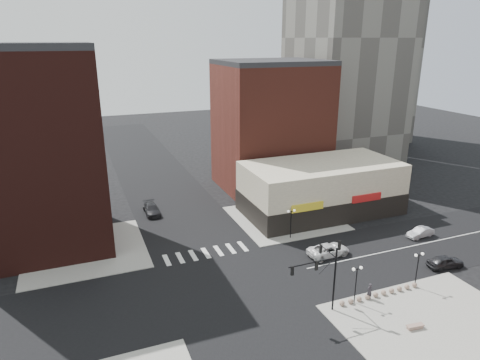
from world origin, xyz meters
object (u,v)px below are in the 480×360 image
white_suv (328,250)px  street_lamp_se_a (357,276)px  pedestrian (369,291)px  traffic_signal (325,267)px  street_lamp_se_b (418,261)px  stone_bench (415,327)px  silver_sedan (420,232)px  street_lamp_ne (291,216)px  dark_sedan_north (152,209)px  dark_sedan_east (445,262)px

white_suv → street_lamp_se_a: bearing=158.4°
white_suv → pedestrian: size_ratio=3.04×
traffic_signal → street_lamp_se_b: (11.76, -0.17, -1.67)m
white_suv → stone_bench: (-0.38, -15.55, -0.44)m
stone_bench → silver_sedan: bearing=52.2°
street_lamp_se_b → street_lamp_ne: (-7.00, 16.00, 0.00)m
dark_sedan_north → pedestrian: bearing=-62.2°
dark_sedan_east → silver_sedan: 8.36m
street_lamp_se_a → street_lamp_se_b: bearing=0.0°
street_lamp_se_a → stone_bench: size_ratio=2.35×
silver_sedan → stone_bench: bearing=-49.8°
stone_bench → traffic_signal: bearing=145.3°
street_lamp_se_a → dark_sedan_east: bearing=8.5°
traffic_signal → street_lamp_ne: traffic_signal is taller
street_lamp_ne → stone_bench: street_lamp_ne is taller
traffic_signal → street_lamp_ne: size_ratio=1.87×
silver_sedan → dark_sedan_north: (-33.19, 21.94, 0.10)m
street_lamp_se_b → silver_sedan: 14.28m
street_lamp_se_b → traffic_signal: bearing=179.2°
white_suv → dark_sedan_north: size_ratio=1.06×
traffic_signal → stone_bench: size_ratio=4.39×
street_lamp_ne → stone_bench: 21.91m
street_lamp_se_b → dark_sedan_north: (-23.17, 31.77, -2.53)m
dark_sedan_north → stone_bench: 41.51m
dark_sedan_east → stone_bench: size_ratio=2.50×
dark_sedan_north → pedestrian: 36.03m
silver_sedan → stone_bench: (-15.22, -15.47, -0.33)m
street_lamp_se_b → stone_bench: bearing=-132.6°
dark_sedan_north → street_lamp_se_a: bearing=-64.8°
pedestrian → dark_sedan_east: bearing=-176.4°
street_lamp_se_a → dark_sedan_north: 35.30m
traffic_signal → street_lamp_ne: bearing=73.3°
street_lamp_se_b → dark_sedan_east: bearing=18.3°
street_lamp_se_a → street_lamp_ne: 16.03m
street_lamp_se_a → traffic_signal: bearing=177.4°
traffic_signal → street_lamp_ne: 16.62m
silver_sedan → dark_sedan_north: size_ratio=0.77×
street_lamp_ne → stone_bench: size_ratio=2.35×
pedestrian → stone_bench: pedestrian is taller
pedestrian → stone_bench: (0.98, -5.64, -0.70)m
street_lamp_ne → silver_sedan: street_lamp_ne is taller
street_lamp_se_a → stone_bench: street_lamp_se_a is taller
street_lamp_ne → pedestrian: bearing=-87.0°
stone_bench → white_suv: bearing=95.3°
street_lamp_se_b → white_suv: (-4.81, 9.91, -2.52)m
white_suv → street_lamp_se_b: bearing=-157.9°
pedestrian → dark_sedan_north: bearing=-68.0°
street_lamp_se_a → silver_sedan: bearing=28.6°
dark_sedan_east → pedestrian: 12.99m
dark_sedan_north → traffic_signal: bearing=-70.5°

